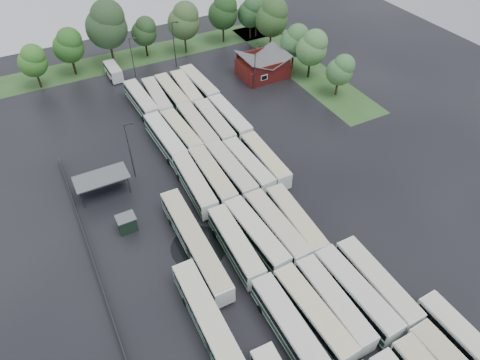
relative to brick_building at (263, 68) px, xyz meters
name	(u,v)px	position (x,y,z in m)	size (l,w,h in m)	color
ground	(267,249)	(-24.00, -42.77, -1.87)	(160.00, 160.00, 0.00)	black
brick_building	(263,68)	(0.00, 0.00, 0.00)	(10.07, 8.60, 5.39)	maroon
wash_shed	(101,178)	(-41.20, -20.74, 1.12)	(8.20, 4.20, 3.58)	#2D2D30
utility_hut	(127,223)	(-40.20, -30.17, -0.55)	(2.70, 2.20, 2.62)	black
grass_strip_north	(138,57)	(-22.00, 22.03, -1.86)	(80.00, 10.00, 0.01)	#2B5020
grass_strip_east	(300,66)	(10.00, 0.03, -1.86)	(10.00, 50.00, 0.01)	#2B5020
west_fence	(94,265)	(-46.20, -34.77, -1.27)	(0.10, 50.00, 1.20)	#2D2D30
bus_r1c0	(289,327)	(-28.43, -55.08, 0.17)	(2.88, 13.32, 3.70)	silver
bus_r1c1	(313,314)	(-25.03, -54.98, 0.14)	(3.23, 13.20, 3.65)	silver
bus_r1c2	(333,303)	(-22.03, -54.94, 0.11)	(2.84, 12.92, 3.59)	silver
bus_r1c3	(356,293)	(-18.78, -55.13, 0.18)	(3.32, 13.48, 3.73)	silver
bus_r1c4	(376,283)	(-15.58, -55.20, 0.16)	(2.86, 13.26, 3.69)	silver
bus_r2c0	(235,245)	(-28.36, -41.49, 0.12)	(3.18, 13.06, 3.61)	silver
bus_r2c1	(256,235)	(-25.05, -41.31, 0.16)	(3.43, 13.33, 3.68)	silver
bus_r2c2	(276,228)	(-21.89, -41.52, 0.18)	(3.13, 13.43, 3.72)	silver
bus_r2c3	(295,221)	(-18.82, -41.73, 0.13)	(3.33, 13.15, 3.63)	silver
bus_r3c0	(195,184)	(-28.49, -27.83, 0.12)	(3.23, 13.06, 3.61)	silver
bus_r3c1	(212,177)	(-25.33, -27.66, 0.17)	(3.05, 13.35, 3.70)	silver
bus_r3c2	(231,171)	(-22.09, -27.67, 0.18)	(3.09, 13.43, 3.73)	silver
bus_r3c3	(248,166)	(-18.95, -27.86, 0.09)	(3.18, 12.86, 3.55)	silver
bus_r3c4	(265,160)	(-15.76, -27.89, 0.09)	(2.94, 12.84, 3.56)	silver
bus_r4c0	(165,139)	(-28.42, -14.69, 0.19)	(3.32, 13.53, 3.74)	silver
bus_r4c1	(182,133)	(-25.21, -14.35, 0.08)	(3.29, 12.85, 3.55)	silver
bus_r4c2	(197,127)	(-22.06, -14.16, 0.19)	(2.95, 13.42, 3.73)	silver
bus_r4c3	(214,124)	(-18.77, -14.50, 0.16)	(3.08, 13.30, 3.69)	silver
bus_r4c4	(230,118)	(-15.46, -14.19, 0.14)	(2.96, 13.12, 3.64)	silver
bus_r5c0	(141,100)	(-28.21, -0.43, 0.11)	(3.22, 12.97, 3.58)	silver
bus_r5c1	(157,98)	(-25.09, -1.06, 0.08)	(3.26, 12.84, 3.54)	silver
bus_r5c2	(172,94)	(-21.87, -1.00, 0.10)	(2.86, 12.89, 3.58)	silver
bus_r5c3	(187,90)	(-18.73, -1.10, 0.10)	(3.30, 12.94, 3.57)	silver
bus_r5c4	(199,85)	(-15.62, -0.43, 0.17)	(3.37, 13.40, 3.70)	silver
artic_bus_west_b	(195,243)	(-33.15, -38.65, 0.14)	(3.03, 19.55, 3.62)	silver
artic_bus_west_c	(215,334)	(-36.34, -51.92, 0.18)	(3.06, 19.88, 3.68)	silver
minibus	(113,71)	(-29.71, 14.61, -0.27)	(2.64, 6.66, 2.88)	silver
tree_north_0	(33,60)	(-44.74, 17.92, 4.40)	(5.88, 5.88, 9.75)	#302419
tree_north_1	(69,45)	(-36.83, 20.14, 5.08)	(6.52, 6.52, 10.80)	black
tree_north_2	(107,24)	(-27.87, 20.55, 7.80)	(9.07, 9.07, 15.02)	#352213
tree_north_3	(145,31)	(-19.65, 21.11, 4.36)	(5.84, 5.84, 9.68)	black
tree_north_4	(184,20)	(-10.63, 18.54, 6.08)	(7.45, 7.45, 12.35)	#34281B
tree_north_5	(224,12)	(0.08, 19.60, 5.79)	(7.18, 7.18, 11.89)	black
tree_north_6	(257,11)	(8.94, 18.71, 4.57)	(6.04, 6.04, 10.00)	black
tree_east_0	(341,70)	(9.72, -14.38, 3.96)	(5.51, 5.47, 9.07)	#3B2419
tree_east_1	(312,47)	(8.81, -5.47, 5.20)	(6.63, 6.63, 10.98)	black
tree_east_2	(295,40)	(8.10, -0.01, 4.75)	(6.21, 6.21, 10.29)	#342414
tree_east_3	(273,17)	(8.17, 10.04, 6.30)	(7.67, 7.67, 12.70)	#3C2316
tree_east_4	(251,12)	(7.03, 18.15, 5.01)	(6.46, 6.46, 10.69)	black
lamp_post_ne	(255,65)	(-4.47, -4.39, 3.87)	(1.52, 0.30, 9.87)	#2D2D30
lamp_post_nw	(130,147)	(-35.59, -19.35, 4.23)	(1.62, 0.31, 10.50)	#2D2D30
lamp_post_back_w	(133,56)	(-25.60, 11.54, 3.69)	(1.47, 0.29, 9.57)	#2D2D30
lamp_post_back_e	(174,42)	(-15.48, 12.98, 4.19)	(1.61, 0.31, 10.44)	#2D2D30
puddle_2	(199,247)	(-32.45, -38.04, -1.86)	(7.93, 7.93, 0.01)	black
puddle_3	(290,249)	(-21.27, -44.38, -1.86)	(3.33, 3.33, 0.01)	black
puddle_4	(421,312)	(-12.15, -60.20, -1.86)	(2.56, 2.56, 0.01)	black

